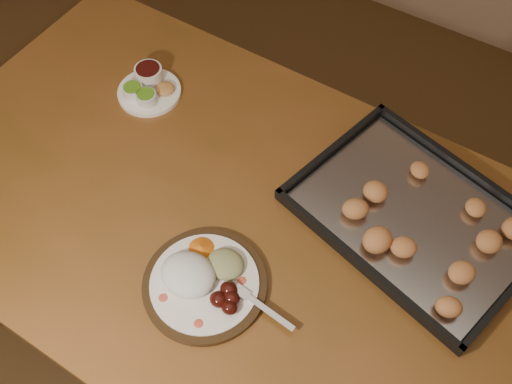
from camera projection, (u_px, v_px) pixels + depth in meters
The scene contains 5 objects.
ground at pixel (148, 365), 1.82m from camera, with size 4.00×4.00×0.00m, color #51351B.
dining_table at pixel (228, 232), 1.34m from camera, with size 1.51×0.92×0.75m.
dinner_plate at pixel (203, 280), 1.15m from camera, with size 0.33×0.25×0.06m.
condiment_saucer at pixel (148, 87), 1.44m from camera, with size 0.16×0.16×0.05m.
baking_tray at pixel (415, 215), 1.24m from camera, with size 0.57×0.48×0.05m.
Camera 1 is at (0.57, -0.27, 1.83)m, focal length 40.00 mm.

